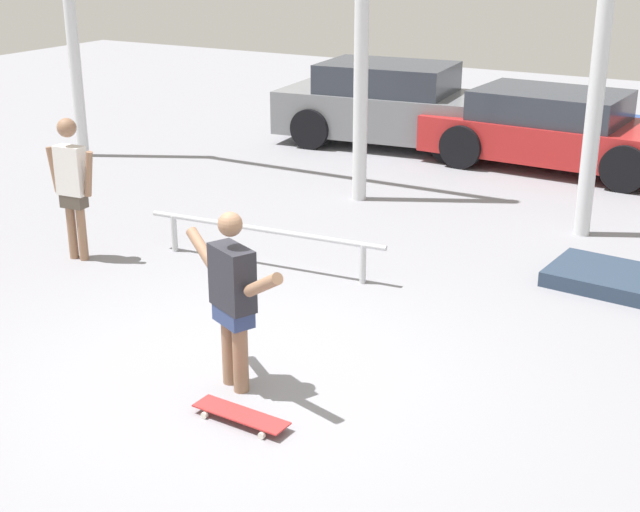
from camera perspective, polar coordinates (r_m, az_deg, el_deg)
The scene contains 7 objects.
ground_plane at distance 7.79m, azimuth -4.86°, elevation -7.71°, with size 36.00×36.00×0.00m, color gray.
skateboarder at distance 7.28m, azimuth -5.61°, elevation -2.45°, with size 1.32×0.68×1.54m.
skateboard at distance 7.10m, azimuth -5.09°, elevation -10.10°, with size 0.83×0.28×0.08m.
grind_rail at distance 10.09m, azimuth -3.62°, elevation 1.35°, with size 2.96×0.29×0.47m.
parked_car_grey at distance 15.91m, azimuth 4.72°, elevation 9.56°, with size 4.22×2.18×1.44m.
parked_car_red at distance 14.84m, azimuth 14.86°, elevation 7.81°, with size 4.23×2.08×1.23m.
bystander at distance 10.53m, azimuth -15.59°, elevation 4.63°, with size 0.65×0.22×1.66m.
Camera 1 is at (3.93, -5.65, 3.65)m, focal length 50.00 mm.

